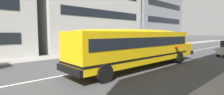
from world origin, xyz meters
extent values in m
plane|color=#424244|center=(0.00, 0.00, 0.00)|extent=(400.00, 400.00, 0.00)
cube|color=gray|center=(0.00, 7.60, 0.01)|extent=(120.00, 3.00, 0.01)
cube|color=silver|center=(0.00, 0.00, 0.00)|extent=(110.00, 0.16, 0.01)
cube|color=yellow|center=(2.79, -1.57, 1.49)|extent=(10.28, 2.46, 2.05)
cube|color=yellow|center=(8.66, -1.65, 0.98)|extent=(1.52, 1.98, 1.02)
cube|color=black|center=(9.40, -1.66, 0.63)|extent=(0.22, 2.33, 0.34)
cube|color=black|center=(-2.41, -1.50, 0.63)|extent=(0.22, 2.33, 0.34)
cube|color=black|center=(2.79, -1.57, 1.86)|extent=(9.66, 2.49, 0.60)
cube|color=black|center=(2.79, -1.57, 0.88)|extent=(10.30, 2.49, 0.11)
ellipsoid|color=yellow|center=(2.79, -1.57, 2.51)|extent=(9.86, 2.27, 0.34)
cylinder|color=red|center=(6.05, -2.95, 1.39)|extent=(0.42, 0.42, 0.03)
cylinder|color=black|center=(6.70, -0.46, 0.47)|extent=(0.93, 0.27, 0.93)
cylinder|color=black|center=(6.67, -2.79, 0.47)|extent=(0.93, 0.27, 0.93)
cylinder|color=black|center=(-1.09, -0.36, 0.47)|extent=(0.93, 0.27, 0.93)
cylinder|color=black|center=(-1.12, -2.68, 0.47)|extent=(0.93, 0.27, 0.93)
cube|color=#B7BABF|center=(15.83, 5.05, 0.65)|extent=(3.98, 1.88, 0.70)
cube|color=black|center=(15.68, 5.04, 1.32)|extent=(2.27, 1.66, 0.64)
cylinder|color=black|center=(17.09, 5.96, 0.30)|extent=(0.61, 0.21, 0.60)
cylinder|color=black|center=(17.17, 4.26, 0.30)|extent=(0.61, 0.21, 0.60)
cylinder|color=black|center=(14.49, 5.84, 0.30)|extent=(0.61, 0.21, 0.60)
cylinder|color=black|center=(14.57, 4.14, 0.30)|extent=(0.61, 0.21, 0.60)
cylinder|color=black|center=(13.25, -3.88, 0.30)|extent=(0.60, 0.19, 0.60)
cylinder|color=black|center=(15.85, -3.83, 0.30)|extent=(0.60, 0.19, 0.60)
cube|color=black|center=(9.13, 9.08, 1.92)|extent=(13.62, 0.04, 1.10)
cube|color=black|center=(9.13, 9.08, 5.12)|extent=(13.62, 0.04, 1.10)
cube|color=gray|center=(25.81, 13.70, 9.60)|extent=(15.25, 9.20, 19.20)
cube|color=black|center=(25.81, 9.08, 1.92)|extent=(12.81, 0.04, 1.10)
cube|color=black|center=(25.81, 9.08, 5.12)|extent=(12.81, 0.04, 1.10)
cube|color=black|center=(25.81, 9.08, 8.32)|extent=(12.81, 0.04, 1.10)
camera|label=1|loc=(-6.13, -8.60, 2.41)|focal=26.04mm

